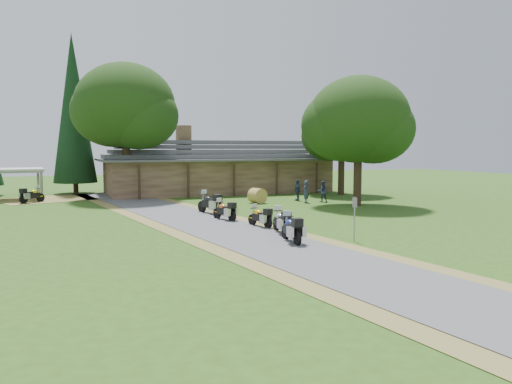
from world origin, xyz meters
name	(u,v)px	position (x,y,z in m)	size (l,w,h in m)	color
ground	(253,239)	(0.00, 0.00, 0.00)	(120.00, 120.00, 0.00)	#2C4A14
driveway	(216,227)	(-0.50, 4.00, 0.00)	(46.00, 46.00, 0.00)	#4B4B4E
lodge	(218,166)	(6.00, 24.00, 2.45)	(21.40, 9.40, 4.90)	brown
carport	(4,184)	(-11.94, 23.36, 1.25)	(5.76, 3.84, 2.50)	silver
motorcycle_row_a	(291,228)	(1.25, -1.29, 0.66)	(1.92, 0.63, 1.31)	navy
motorcycle_row_b	(281,220)	(1.85, 1.02, 0.64)	(1.86, 0.61, 1.27)	#B1B4BA
motorcycle_row_c	(260,216)	(1.67, 3.26, 0.57)	(1.68, 0.55, 1.15)	orange
motorcycle_row_d	(224,210)	(0.71, 6.26, 0.61)	(1.77, 0.58, 1.21)	orange
motorcycle_row_e	(210,202)	(0.75, 9.33, 0.72)	(2.09, 0.68, 1.43)	black
motorcycle_carport_a	(32,194)	(-9.84, 20.38, 0.64)	(1.87, 0.61, 1.28)	gold
person_a	(306,190)	(9.28, 12.64, 0.99)	(0.56, 0.41, 1.99)	navy
person_b	(323,190)	(10.78, 12.73, 0.95)	(0.54, 0.39, 1.89)	navy
person_c	(297,188)	(9.41, 14.28, 0.97)	(0.55, 0.40, 1.94)	navy
hay_bale	(257,196)	(5.79, 13.70, 0.56)	(1.13, 1.13, 1.03)	olive
sign_post	(354,219)	(3.93, -2.12, 0.99)	(0.36, 0.06, 1.97)	gray
oak_lodge_left	(126,123)	(-2.76, 20.99, 6.10)	(8.01, 8.01, 12.20)	black
oak_lodge_right	(342,144)	(15.28, 17.36, 4.47)	(6.12, 6.12, 8.93)	black
oak_driveway	(358,136)	(11.86, 9.63, 4.96)	(7.21, 7.21, 9.91)	black
cedar_near	(74,114)	(-6.46, 27.35, 7.18)	(3.81, 3.81, 14.36)	black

